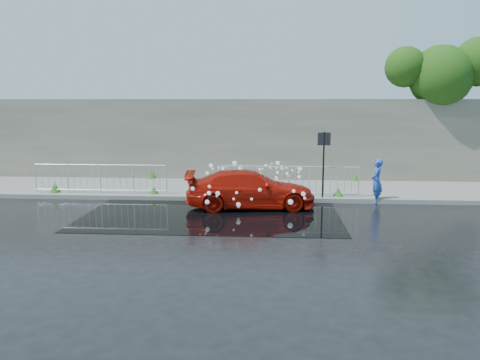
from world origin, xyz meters
name	(u,v)px	position (x,y,z in m)	size (l,w,h in m)	color
ground	(191,221)	(0.00, 0.00, 0.00)	(90.00, 90.00, 0.00)	black
pavement	(213,188)	(0.00, 5.00, 0.07)	(30.00, 4.00, 0.15)	slate
curb	(206,198)	(0.00, 3.00, 0.08)	(30.00, 0.25, 0.16)	slate
retaining_wall	(219,139)	(0.00, 7.20, 1.90)	(30.00, 0.60, 3.50)	#5D5B4F
puddle	(212,214)	(0.50, 1.00, 0.01)	(8.00, 5.00, 0.01)	black
sign_post	(324,154)	(4.20, 3.10, 1.72)	(0.45, 0.06, 2.50)	black
tree	(445,72)	(9.68, 7.42, 4.78)	(4.90, 2.65, 6.24)	#332114
railing_left	(100,178)	(-4.00, 3.35, 0.74)	(5.05, 0.05, 1.10)	silver
railing_right	(289,180)	(3.00, 3.35, 0.74)	(5.05, 0.05, 1.10)	silver
weeds	(199,185)	(-0.46, 4.49, 0.32)	(12.17, 3.93, 0.39)	#1D4C14
water_spray	(253,179)	(1.69, 3.37, 0.74)	(3.73, 5.56, 1.01)	white
red_car	(250,189)	(1.67, 2.00, 0.63)	(1.76, 4.32, 1.26)	#A31006
person	(377,181)	(6.06, 3.00, 0.78)	(0.57, 0.38, 1.57)	blue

